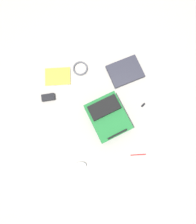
{
  "coord_description": "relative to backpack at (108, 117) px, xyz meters",
  "views": [
    {
      "loc": [
        0.28,
        -0.05,
        1.71
      ],
      "look_at": [
        -0.02,
        -0.01,
        0.02
      ],
      "focal_mm": 28.47,
      "sensor_mm": 36.0,
      "label": 1
    }
  ],
  "objects": [
    {
      "name": "ground_plane",
      "position": [
        -0.05,
        -0.07,
        -0.07
      ],
      "size": [
        3.62,
        3.62,
        0.0
      ],
      "primitive_type": "plane",
      "color": "gray"
    },
    {
      "name": "backpack",
      "position": [
        0.0,
        0.0,
        0.0
      ],
      "size": [
        0.46,
        0.42,
        0.17
      ],
      "color": "#1E662D",
      "rests_on": "ground_plane"
    },
    {
      "name": "laptop",
      "position": [
        -0.44,
        0.25,
        -0.06
      ],
      "size": [
        0.33,
        0.38,
        0.03
      ],
      "color": "#24242C",
      "rests_on": "ground_plane"
    },
    {
      "name": "book_blue",
      "position": [
        -0.49,
        -0.43,
        -0.07
      ],
      "size": [
        0.2,
        0.27,
        0.01
      ],
      "color": "silver",
      "rests_on": "ground_plane"
    },
    {
      "name": "computer_mouse",
      "position": [
        0.4,
        -0.31,
        -0.06
      ],
      "size": [
        0.06,
        0.11,
        0.03
      ],
      "primitive_type": "ellipsoid",
      "rotation": [
        0.0,
        0.0,
        -0.05
      ],
      "color": "silver",
      "rests_on": "ground_plane"
    },
    {
      "name": "cable_coil",
      "position": [
        -0.54,
        -0.2,
        -0.06
      ],
      "size": [
        0.15,
        0.15,
        0.02
      ],
      "primitive_type": "torus",
      "color": "#4C4C51",
      "rests_on": "ground_plane"
    },
    {
      "name": "power_brick",
      "position": [
        -0.28,
        -0.55,
        -0.06
      ],
      "size": [
        0.07,
        0.13,
        0.04
      ],
      "primitive_type": "cube",
      "rotation": [
        0.0,
        0.0,
        0.02
      ],
      "color": "black",
      "rests_on": "ground_plane"
    },
    {
      "name": "pen_black",
      "position": [
        0.39,
        0.24,
        -0.07
      ],
      "size": [
        0.02,
        0.14,
        0.01
      ],
      "primitive_type": "cylinder",
      "rotation": [
        1.57,
        0.0,
        -0.08
      ],
      "color": "red",
      "rests_on": "ground_plane"
    },
    {
      "name": "usb_stick",
      "position": [
        -0.08,
        0.37,
        -0.07
      ],
      "size": [
        0.04,
        0.05,
        0.01
      ],
      "primitive_type": "cube",
      "rotation": [
        0.0,
        0.0,
        0.65
      ],
      "color": "black",
      "rests_on": "ground_plane"
    }
  ]
}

